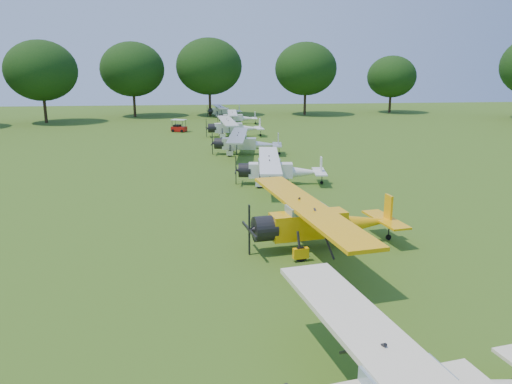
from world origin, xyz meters
TOP-DOWN VIEW (x-y plane):
  - ground at (0.00, 0.00)m, footprint 160.00×160.00m
  - tree_belt at (3.57, 0.16)m, footprint 137.36×130.27m
  - aircraft_2 at (1.51, -7.50)m, footprint 7.76×12.29m
  - aircraft_3 at (1.52, 5.65)m, footprint 6.73×10.69m
  - aircraft_4 at (0.25, 18.28)m, footprint 6.93×11.00m
  - aircraft_5 at (-0.04, 30.68)m, footprint 6.99×11.12m
  - aircraft_6 at (1.34, 43.77)m, footprint 5.90×9.39m
  - aircraft_7 at (0.00, 55.00)m, footprint 5.85×9.30m
  - golf_cart at (-6.73, 35.88)m, footprint 2.15×1.78m

SIDE VIEW (x-z plane):
  - ground at x=0.00m, z-range 0.00..0.00m
  - golf_cart at x=-6.73m, z-range -0.26..1.34m
  - aircraft_7 at x=0.00m, z-range 0.15..1.98m
  - aircraft_6 at x=1.34m, z-range 0.16..2.01m
  - aircraft_3 at x=1.52m, z-range 0.18..2.28m
  - aircraft_4 at x=0.25m, z-range 0.18..2.34m
  - aircraft_5 at x=-0.04m, z-range 0.19..2.38m
  - aircraft_2 at x=1.51m, z-range 0.20..2.62m
  - tree_belt at x=3.57m, z-range 0.77..15.29m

